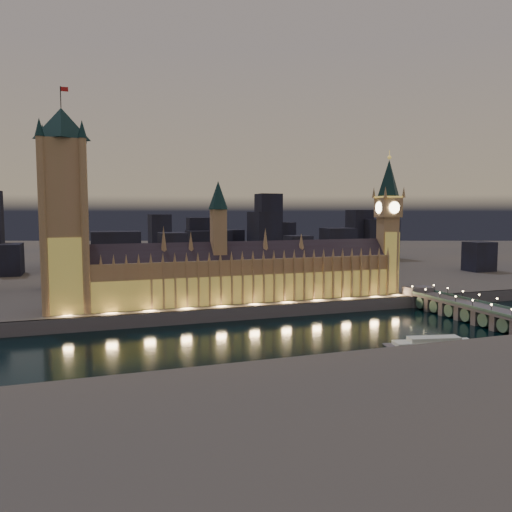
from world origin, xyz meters
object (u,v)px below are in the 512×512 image
object	(u,v)px
river_boat	(434,343)
victoria_tower	(64,201)
elizabeth_tower	(388,214)
westminster_bridge	(468,310)
palace_of_westminster	(247,273)

from	to	relation	value
river_boat	victoria_tower	bearing A→B (deg)	148.06
elizabeth_tower	westminster_bridge	distance (m)	89.21
victoria_tower	elizabeth_tower	size ratio (longest dim) A/B	1.27
elizabeth_tower	river_boat	size ratio (longest dim) A/B	2.04
palace_of_westminster	westminster_bridge	size ratio (longest dim) A/B	1.79
victoria_tower	river_boat	xyz separation A→B (m)	(174.01, -108.48, -70.88)
elizabeth_tower	victoria_tower	bearing A→B (deg)	180.00
westminster_bridge	river_boat	xyz separation A→B (m)	(-59.16, -43.11, -4.43)
palace_of_westminster	river_boat	distance (m)	127.71
victoria_tower	river_boat	size ratio (longest dim) A/B	2.59
elizabeth_tower	river_boat	bearing A→B (deg)	-112.07
elizabeth_tower	westminster_bridge	world-z (taller)	elizabeth_tower
westminster_bridge	victoria_tower	bearing A→B (deg)	164.34
victoria_tower	westminster_bridge	size ratio (longest dim) A/B	1.15
victoria_tower	river_boat	world-z (taller)	victoria_tower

